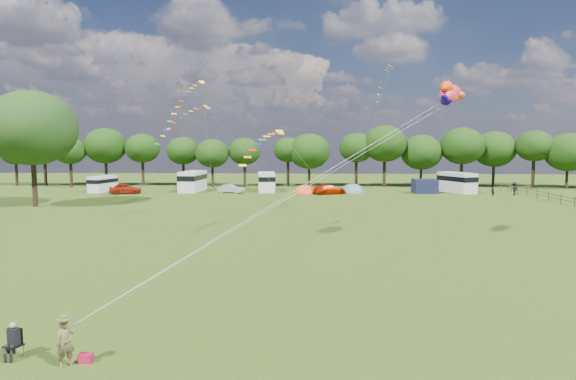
{
  "coord_description": "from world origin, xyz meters",
  "views": [
    {
      "loc": [
        1.35,
        -25.86,
        7.3
      ],
      "look_at": [
        0.0,
        8.0,
        4.0
      ],
      "focal_mm": 30.0,
      "sensor_mm": 36.0,
      "label": 1
    }
  ],
  "objects_px": {
    "campervan_a": "(103,183)",
    "campervan_b": "(193,181)",
    "car_a": "(125,189)",
    "walker_a": "(492,190)",
    "camp_chair": "(14,336)",
    "kite_flyer": "(65,343)",
    "fish_kite": "(449,94)",
    "tent_greyblue": "(353,193)",
    "campervan_c": "(266,181)",
    "car_b": "(231,189)",
    "car_c": "(330,189)",
    "tent_orange": "(305,194)",
    "big_tree": "(32,128)",
    "campervan_d": "(457,182)",
    "walker_b": "(514,189)"
  },
  "relations": [
    {
      "from": "car_b",
      "to": "campervan_c",
      "type": "height_order",
      "value": "campervan_c"
    },
    {
      "from": "campervan_a",
      "to": "campervan_d",
      "type": "relative_size",
      "value": 0.79
    },
    {
      "from": "car_b",
      "to": "car_c",
      "type": "xyz_separation_m",
      "value": [
        14.48,
        -0.94,
        0.05
      ]
    },
    {
      "from": "big_tree",
      "to": "tent_orange",
      "type": "xyz_separation_m",
      "value": [
        31.0,
        15.36,
        -9.0
      ]
    },
    {
      "from": "campervan_d",
      "to": "camp_chair",
      "type": "relative_size",
      "value": 5.21
    },
    {
      "from": "car_c",
      "to": "fish_kite",
      "type": "distance_m",
      "value": 36.36
    },
    {
      "from": "campervan_b",
      "to": "camp_chair",
      "type": "height_order",
      "value": "campervan_b"
    },
    {
      "from": "tent_orange",
      "to": "tent_greyblue",
      "type": "height_order",
      "value": "tent_greyblue"
    },
    {
      "from": "tent_greyblue",
      "to": "campervan_c",
      "type": "bearing_deg",
      "value": 169.93
    },
    {
      "from": "campervan_b",
      "to": "fish_kite",
      "type": "xyz_separation_m",
      "value": [
        27.36,
        -37.41,
        9.1
      ]
    },
    {
      "from": "camp_chair",
      "to": "car_b",
      "type": "bearing_deg",
      "value": 111.26
    },
    {
      "from": "camp_chair",
      "to": "tent_orange",
      "type": "bearing_deg",
      "value": 99.82
    },
    {
      "from": "car_a",
      "to": "walker_a",
      "type": "xyz_separation_m",
      "value": [
        52.21,
        -0.02,
        -0.02
      ]
    },
    {
      "from": "campervan_a",
      "to": "tent_orange",
      "type": "xyz_separation_m",
      "value": [
        30.46,
        -1.82,
        -1.26
      ]
    },
    {
      "from": "kite_flyer",
      "to": "fish_kite",
      "type": "xyz_separation_m",
      "value": [
        17.86,
        19.9,
        9.96
      ]
    },
    {
      "from": "campervan_a",
      "to": "campervan_b",
      "type": "relative_size",
      "value": 0.8
    },
    {
      "from": "tent_greyblue",
      "to": "fish_kite",
      "type": "relative_size",
      "value": 1.03
    },
    {
      "from": "big_tree",
      "to": "campervan_d",
      "type": "height_order",
      "value": "big_tree"
    },
    {
      "from": "car_c",
      "to": "car_b",
      "type": "bearing_deg",
      "value": 63.8
    },
    {
      "from": "campervan_a",
      "to": "campervan_c",
      "type": "relative_size",
      "value": 0.85
    },
    {
      "from": "walker_a",
      "to": "walker_b",
      "type": "xyz_separation_m",
      "value": [
        3.23,
        0.43,
        0.2
      ]
    },
    {
      "from": "car_c",
      "to": "car_a",
      "type": "bearing_deg",
      "value": 69.24
    },
    {
      "from": "kite_flyer",
      "to": "camp_chair",
      "type": "height_order",
      "value": "kite_flyer"
    },
    {
      "from": "campervan_a",
      "to": "campervan_b",
      "type": "bearing_deg",
      "value": -72.57
    },
    {
      "from": "campervan_c",
      "to": "tent_greyblue",
      "type": "distance_m",
      "value": 13.2
    },
    {
      "from": "car_c",
      "to": "tent_orange",
      "type": "relative_size",
      "value": 1.25
    },
    {
      "from": "big_tree",
      "to": "fish_kite",
      "type": "distance_m",
      "value": 45.57
    },
    {
      "from": "campervan_c",
      "to": "car_c",
      "type": "bearing_deg",
      "value": -119.04
    },
    {
      "from": "campervan_b",
      "to": "kite_flyer",
      "type": "bearing_deg",
      "value": -165.54
    },
    {
      "from": "campervan_a",
      "to": "tent_greyblue",
      "type": "bearing_deg",
      "value": -77.83
    },
    {
      "from": "car_a",
      "to": "kite_flyer",
      "type": "height_order",
      "value": "kite_flyer"
    },
    {
      "from": "car_b",
      "to": "kite_flyer",
      "type": "relative_size",
      "value": 2.26
    },
    {
      "from": "campervan_a",
      "to": "walker_b",
      "type": "bearing_deg",
      "value": -79.68
    },
    {
      "from": "big_tree",
      "to": "campervan_a",
      "type": "xyz_separation_m",
      "value": [
        0.54,
        17.18,
        -7.74
      ]
    },
    {
      "from": "campervan_c",
      "to": "walker_a",
      "type": "relative_size",
      "value": 4.1
    },
    {
      "from": "car_a",
      "to": "fish_kite",
      "type": "distance_m",
      "value": 50.3
    },
    {
      "from": "camp_chair",
      "to": "campervan_b",
      "type": "bearing_deg",
      "value": 117.4
    },
    {
      "from": "car_c",
      "to": "campervan_a",
      "type": "distance_m",
      "value": 34.14
    },
    {
      "from": "walker_b",
      "to": "fish_kite",
      "type": "bearing_deg",
      "value": 31.34
    },
    {
      "from": "campervan_b",
      "to": "kite_flyer",
      "type": "distance_m",
      "value": 58.1
    },
    {
      "from": "tent_orange",
      "to": "fish_kite",
      "type": "xyz_separation_m",
      "value": [
        10.32,
        -34.48,
        10.74
      ]
    },
    {
      "from": "campervan_a",
      "to": "car_b",
      "type": "bearing_deg",
      "value": -80.42
    },
    {
      "from": "big_tree",
      "to": "car_a",
      "type": "xyz_separation_m",
      "value": [
        5.06,
        14.28,
        -8.25
      ]
    },
    {
      "from": "walker_a",
      "to": "walker_b",
      "type": "height_order",
      "value": "walker_b"
    },
    {
      "from": "car_a",
      "to": "camp_chair",
      "type": "height_order",
      "value": "car_a"
    },
    {
      "from": "camp_chair",
      "to": "walker_b",
      "type": "height_order",
      "value": "walker_b"
    },
    {
      "from": "campervan_a",
      "to": "car_c",
      "type": "bearing_deg",
      "value": -80.68
    },
    {
      "from": "big_tree",
      "to": "tent_orange",
      "type": "distance_m",
      "value": 35.75
    },
    {
      "from": "car_b",
      "to": "campervan_b",
      "type": "distance_m",
      "value": 6.63
    },
    {
      "from": "campervan_c",
      "to": "walker_b",
      "type": "relative_size",
      "value": 3.24
    }
  ]
}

